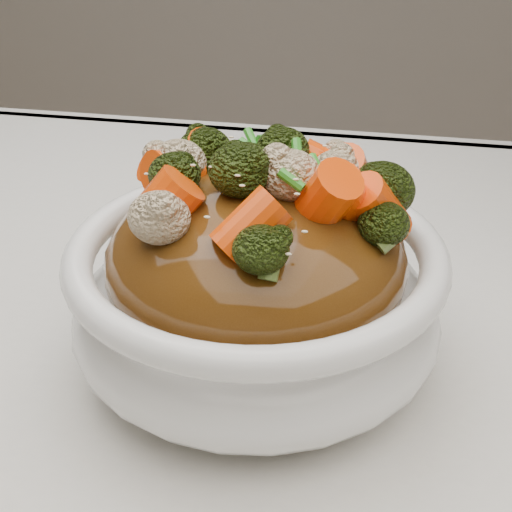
# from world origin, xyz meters

# --- Properties ---
(tablecloth) EXTENTS (1.20, 0.80, 0.04)m
(tablecloth) POSITION_xyz_m (0.00, 0.00, 0.73)
(tablecloth) COLOR silver
(tablecloth) RESTS_ON dining_table
(bowl) EXTENTS (0.26, 0.26, 0.08)m
(bowl) POSITION_xyz_m (-0.01, 0.03, 0.79)
(bowl) COLOR white
(bowl) RESTS_ON tablecloth
(sauce_base) EXTENTS (0.21, 0.21, 0.09)m
(sauce_base) POSITION_xyz_m (-0.01, 0.03, 0.82)
(sauce_base) COLOR #4C2B0D
(sauce_base) RESTS_ON bowl
(carrots) EXTENTS (0.21, 0.21, 0.05)m
(carrots) POSITION_xyz_m (-0.01, 0.03, 0.88)
(carrots) COLOR #FC4B08
(carrots) RESTS_ON sauce_base
(broccoli) EXTENTS (0.21, 0.21, 0.04)m
(broccoli) POSITION_xyz_m (-0.01, 0.03, 0.88)
(broccoli) COLOR black
(broccoli) RESTS_ON sauce_base
(cauliflower) EXTENTS (0.21, 0.21, 0.03)m
(cauliflower) POSITION_xyz_m (-0.01, 0.03, 0.87)
(cauliflower) COLOR beige
(cauliflower) RESTS_ON sauce_base
(scallions) EXTENTS (0.16, 0.16, 0.02)m
(scallions) POSITION_xyz_m (-0.01, 0.03, 0.88)
(scallions) COLOR #2B851E
(scallions) RESTS_ON sauce_base
(sesame_seeds) EXTENTS (0.19, 0.19, 0.01)m
(sesame_seeds) POSITION_xyz_m (-0.01, 0.03, 0.88)
(sesame_seeds) COLOR beige
(sesame_seeds) RESTS_ON sauce_base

